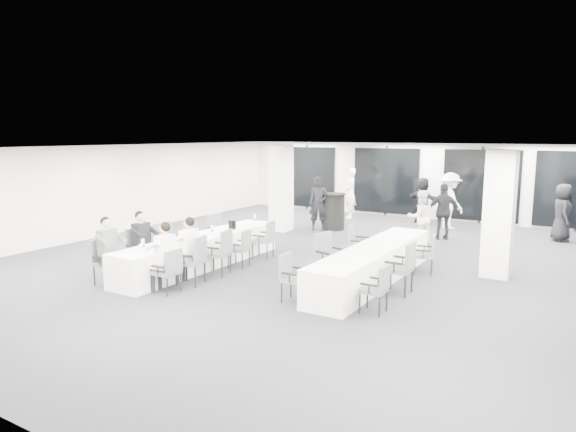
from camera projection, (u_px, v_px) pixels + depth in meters
name	position (u px, v px, depth m)	size (l,w,h in m)	color
room	(361.00, 204.00, 13.01)	(14.04, 16.04, 2.84)	#25252B
column_left	(281.00, 188.00, 16.66)	(0.60, 0.60, 2.80)	white
column_right	(499.00, 214.00, 11.22)	(0.60, 0.60, 2.80)	white
banquet_table_main	(202.00, 251.00, 12.20)	(0.90, 5.00, 0.75)	white
banquet_table_side	(373.00, 264.00, 11.02)	(0.90, 5.00, 0.75)	white
cocktail_table	(333.00, 211.00, 16.96)	(0.86, 0.86, 1.20)	black
chair_main_left_near	(104.00, 258.00, 10.79)	(0.57, 0.61, 0.96)	#53555B
chair_main_left_second	(139.00, 248.00, 11.60)	(0.61, 0.64, 1.02)	#53555B
chair_main_left_mid	(166.00, 241.00, 12.32)	(0.61, 0.64, 1.02)	#53555B
chair_main_left_fourth	(194.00, 237.00, 13.15)	(0.51, 0.55, 0.90)	#53555B
chair_main_left_far	(218.00, 230.00, 13.97)	(0.57, 0.61, 0.97)	#53555B
chair_main_right_near	(169.00, 268.00, 10.12)	(0.45, 0.51, 0.90)	#53555B
chair_main_right_second	(194.00, 257.00, 10.71)	(0.63, 0.66, 1.03)	#53555B
chair_main_right_mid	(221.00, 249.00, 11.46)	(0.61, 0.64, 1.02)	#53555B
chair_main_right_fourth	(242.00, 246.00, 12.15)	(0.51, 0.55, 0.89)	#53555B
chair_main_right_far	(266.00, 237.00, 13.01)	(0.56, 0.59, 0.95)	#53555B
chair_side_left_near	(291.00, 274.00, 9.68)	(0.48, 0.53, 0.90)	#53555B
chair_side_left_mid	(328.00, 254.00, 10.98)	(0.64, 0.67, 1.04)	#53555B
chair_side_left_far	(357.00, 242.00, 12.29)	(0.59, 0.63, 1.00)	#53555B
chair_side_right_near	(378.00, 286.00, 9.00)	(0.44, 0.50, 0.87)	#53555B
chair_side_right_mid	(403.00, 265.00, 10.06)	(0.54, 0.60, 1.04)	#53555B
chair_side_right_far	(427.00, 252.00, 11.54)	(0.54, 0.57, 0.90)	#53555B
seated_guest_a	(110.00, 247.00, 10.68)	(0.50, 0.38, 1.44)	#505357
seated_guest_b	(144.00, 239.00, 11.46)	(0.50, 0.38, 1.44)	black
seated_guest_c	(163.00, 253.00, 10.15)	(0.50, 0.38, 1.44)	white
seated_guest_d	(187.00, 246.00, 10.74)	(0.50, 0.38, 1.44)	white
standing_guest_a	(319.00, 200.00, 16.73)	(0.73, 0.59, 2.00)	black
standing_guest_b	(421.00, 214.00, 14.61)	(0.85, 0.52, 1.77)	white
standing_guest_c	(450.00, 197.00, 17.03)	(1.37, 0.70, 2.12)	white
standing_guest_d	(444.00, 208.00, 15.27)	(1.12, 0.63, 1.91)	black
standing_guest_e	(562.00, 209.00, 15.05)	(0.93, 0.57, 1.92)	black
standing_guest_f	(423.00, 197.00, 18.09)	(1.70, 0.65, 1.85)	black
standing_guest_g	(350.00, 190.00, 19.13)	(0.78, 0.63, 2.15)	white
ice_bucket_near	(170.00, 238.00, 11.28)	(0.21, 0.21, 0.23)	black
ice_bucket_far	(232.00, 225.00, 13.01)	(0.20, 0.20, 0.23)	black
water_bottle_a	(143.00, 245.00, 10.65)	(0.07, 0.07, 0.23)	silver
water_bottle_b	(212.00, 230.00, 12.35)	(0.07, 0.07, 0.22)	silver
water_bottle_c	(255.00, 218.00, 13.88)	(0.08, 0.08, 0.24)	silver
plate_a	(153.00, 247.00, 10.85)	(0.19, 0.19, 0.03)	white
plate_b	(158.00, 250.00, 10.62)	(0.20, 0.20, 0.03)	white
plate_c	(187.00, 240.00, 11.64)	(0.21, 0.21, 0.03)	white
wine_glass	(141.00, 246.00, 10.31)	(0.08, 0.08, 0.21)	silver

